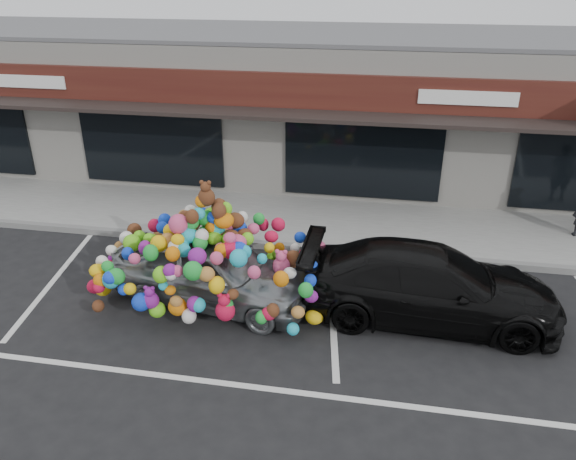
# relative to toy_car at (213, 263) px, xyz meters

# --- Properties ---
(ground) EXTENTS (90.00, 90.00, 0.00)m
(ground) POSITION_rel_toy_car_xyz_m (-0.44, -0.08, -0.86)
(ground) COLOR black
(ground) RESTS_ON ground
(shop_building) EXTENTS (24.00, 7.20, 4.31)m
(shop_building) POSITION_rel_toy_car_xyz_m (-0.44, 8.36, 1.31)
(shop_building) COLOR white
(shop_building) RESTS_ON ground
(sidewalk) EXTENTS (26.00, 3.00, 0.15)m
(sidewalk) POSITION_rel_toy_car_xyz_m (-0.44, 3.92, -0.78)
(sidewalk) COLOR gray
(sidewalk) RESTS_ON ground
(kerb) EXTENTS (26.00, 0.18, 0.16)m
(kerb) POSITION_rel_toy_car_xyz_m (-0.44, 2.42, -0.78)
(kerb) COLOR slate
(kerb) RESTS_ON ground
(parking_stripe_left) EXTENTS (0.73, 4.37, 0.01)m
(parking_stripe_left) POSITION_rel_toy_car_xyz_m (-3.64, 0.12, -0.85)
(parking_stripe_left) COLOR silver
(parking_stripe_left) RESTS_ON ground
(parking_stripe_mid) EXTENTS (0.73, 4.37, 0.01)m
(parking_stripe_mid) POSITION_rel_toy_car_xyz_m (2.36, 0.12, -0.85)
(parking_stripe_mid) COLOR silver
(parking_stripe_mid) RESTS_ON ground
(lane_line) EXTENTS (14.00, 0.12, 0.01)m
(lane_line) POSITION_rel_toy_car_xyz_m (1.56, -2.38, -0.85)
(lane_line) COLOR silver
(lane_line) RESTS_ON ground
(toy_car) EXTENTS (2.95, 4.60, 2.53)m
(toy_car) POSITION_rel_toy_car_xyz_m (0.00, 0.00, 0.00)
(toy_car) COLOR #A7ACB2
(toy_car) RESTS_ON ground
(black_sedan) EXTENTS (2.07, 4.88, 1.41)m
(black_sedan) POSITION_rel_toy_car_xyz_m (4.17, 0.17, -0.15)
(black_sedan) COLOR black
(black_sedan) RESTS_ON ground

